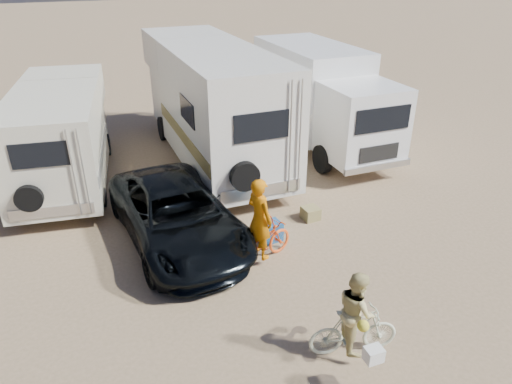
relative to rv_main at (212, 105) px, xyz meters
name	(u,v)px	position (x,y,z in m)	size (l,w,h in m)	color
ground	(302,273)	(0.01, -6.89, -1.90)	(140.00, 140.00, 0.00)	#977B5A
rv_main	(212,105)	(0.00, 0.00, 0.00)	(2.65, 8.45, 3.80)	white
rv_left	(62,137)	(-4.66, -0.08, -0.46)	(2.34, 6.37, 2.87)	white
box_truck	(323,100)	(4.00, -0.15, -0.17)	(2.43, 7.00, 3.45)	silver
dark_suv	(177,215)	(-2.23, -4.61, -1.18)	(2.38, 5.17, 1.44)	black
bike_man	(259,244)	(-0.70, -6.15, -1.42)	(0.64, 1.83, 0.96)	#ED5219
bike_woman	(353,331)	(-0.16, -9.28, -1.42)	(0.45, 1.59, 0.95)	beige
rider_man	(260,226)	(-0.70, -6.15, -0.94)	(0.70, 0.46, 1.92)	#C06606
rider_woman	(355,318)	(-0.16, -9.28, -1.13)	(0.74, 0.58, 1.53)	tan
bike_parked	(381,137)	(5.88, -1.19, -1.44)	(0.61, 1.75, 0.92)	black
cooler	(269,232)	(-0.15, -5.38, -1.66)	(0.59, 0.43, 0.47)	navy
crate	(311,213)	(1.27, -4.82, -1.73)	(0.42, 0.42, 0.33)	olive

